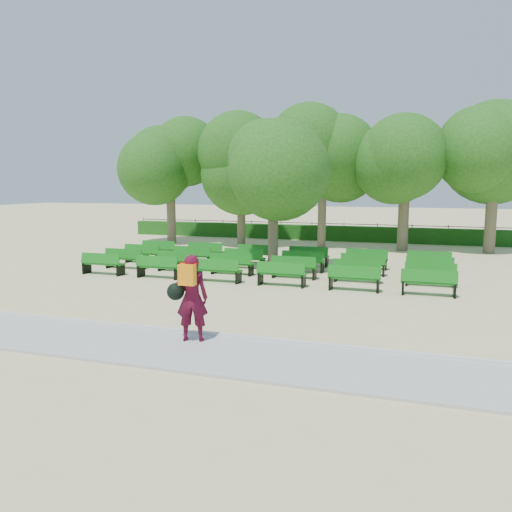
{
  "coord_description": "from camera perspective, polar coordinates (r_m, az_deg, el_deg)",
  "views": [
    {
      "loc": [
        5.27,
        -16.36,
        3.44
      ],
      "look_at": [
        0.3,
        -1.0,
        1.1
      ],
      "focal_mm": 35.0,
      "sensor_mm": 36.0,
      "label": 1
    }
  ],
  "objects": [
    {
      "name": "curb",
      "position": [
        11.89,
        -9.3,
        -8.43
      ],
      "size": [
        30.0,
        0.12,
        0.1
      ],
      "primitive_type": "cube",
      "color": "silver",
      "rests_on": "ground"
    },
    {
      "name": "hedge",
      "position": [
        30.96,
        8.06,
        2.62
      ],
      "size": [
        26.0,
        0.7,
        0.9
      ],
      "primitive_type": "cube",
      "color": "#1B5315",
      "rests_on": "ground"
    },
    {
      "name": "ground",
      "position": [
        17.53,
        0.08,
        -3.07
      ],
      "size": [
        120.0,
        120.0,
        0.0
      ],
      "primitive_type": "plane",
      "color": "beige"
    },
    {
      "name": "bench_array",
      "position": [
        19.39,
        1.4,
        -1.71
      ],
      "size": [
        1.68,
        0.56,
        1.05
      ],
      "rotation": [
        0.0,
        0.0,
        0.03
      ],
      "color": "#137016",
      "rests_on": "ground"
    },
    {
      "name": "person",
      "position": [
        10.85,
        -7.51,
        -4.6
      ],
      "size": [
        0.94,
        0.62,
        1.9
      ],
      "rotation": [
        0.0,
        0.0,
        3.41
      ],
      "color": "#490A1E",
      "rests_on": "ground"
    },
    {
      "name": "fence",
      "position": [
        31.39,
        8.17,
        1.87
      ],
      "size": [
        26.0,
        0.1,
        1.02
      ],
      "primitive_type": null,
      "color": "black",
      "rests_on": "ground"
    },
    {
      "name": "paving",
      "position": [
        10.94,
        -12.09,
        -10.11
      ],
      "size": [
        30.0,
        2.2,
        0.06
      ],
      "primitive_type": "cube",
      "color": "#B3B2AE",
      "rests_on": "ground"
    },
    {
      "name": "tree_among",
      "position": [
        19.81,
        1.99,
        9.38
      ],
      "size": [
        3.87,
        3.87,
        5.59
      ],
      "color": "brown",
      "rests_on": "ground"
    },
    {
      "name": "tree_line",
      "position": [
        27.1,
        6.58,
        0.9
      ],
      "size": [
        21.8,
        6.8,
        7.04
      ],
      "primitive_type": null,
      "color": "#255D19",
      "rests_on": "ground"
    }
  ]
}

